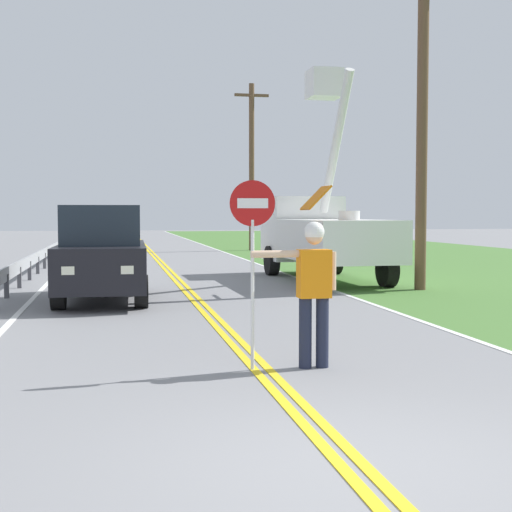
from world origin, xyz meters
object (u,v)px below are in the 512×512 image
at_px(oncoming_suv_nearest, 103,253).
at_px(utility_pole_near, 422,116).
at_px(flagger_worker, 313,284).
at_px(utility_bucket_truck, 321,231).
at_px(stop_sign_paddle, 252,231).
at_px(utility_pole_mid, 252,164).

height_order(oncoming_suv_nearest, utility_pole_near, utility_pole_near).
height_order(flagger_worker, utility_pole_near, utility_pole_near).
relative_size(flagger_worker, utility_bucket_truck, 0.27).
distance_m(flagger_worker, stop_sign_paddle, 1.02).
xyz_separation_m(flagger_worker, stop_sign_paddle, (-0.77, -0.01, 0.66)).
bearing_deg(flagger_worker, stop_sign_paddle, -179.58).
bearing_deg(utility_pole_mid, oncoming_suv_nearest, -109.13).
height_order(stop_sign_paddle, utility_pole_mid, utility_pole_mid).
bearing_deg(flagger_worker, utility_pole_near, 58.71).
distance_m(flagger_worker, utility_pole_near, 10.48).
distance_m(flagger_worker, oncoming_suv_nearest, 8.13).
bearing_deg(utility_pole_near, stop_sign_paddle, -124.91).
relative_size(flagger_worker, stop_sign_paddle, 0.78).
relative_size(stop_sign_paddle, utility_pole_mid, 0.27).
distance_m(stop_sign_paddle, utility_bucket_truck, 12.53).
relative_size(flagger_worker, utility_pole_near, 0.22).
relative_size(flagger_worker, utility_pole_mid, 0.21).
xyz_separation_m(flagger_worker, utility_pole_near, (5.16, 8.50, 3.31)).
xyz_separation_m(utility_bucket_truck, oncoming_suv_nearest, (-6.17, -4.09, -0.37)).
bearing_deg(utility_pole_near, oncoming_suv_nearest, -174.06).
bearing_deg(utility_pole_near, flagger_worker, -121.29).
bearing_deg(flagger_worker, oncoming_suv_nearest, 109.29).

